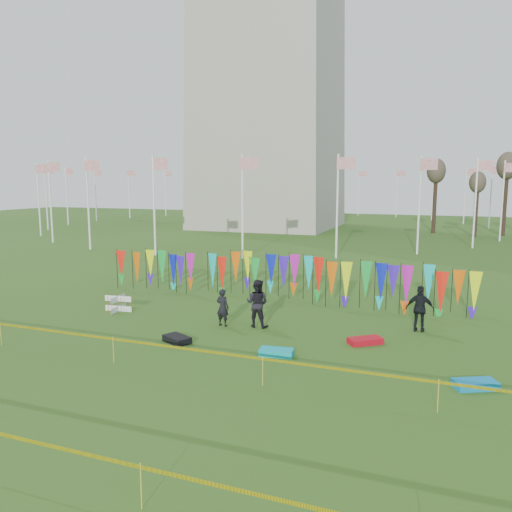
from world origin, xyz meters
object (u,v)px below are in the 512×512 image
(person_left, at_px, (223,307))
(kite_bag_red, at_px, (365,341))
(person_right, at_px, (420,309))
(kite_bag_black, at_px, (177,339))
(kite_bag_turquoise, at_px, (276,352))
(box_kite, at_px, (118,304))
(kite_bag_teal, at_px, (475,384))
(person_mid, at_px, (257,303))

(person_left, bearing_deg, kite_bag_red, -174.75)
(person_right, xyz_separation_m, kite_bag_red, (-1.78, -2.32, -0.81))
(person_right, relative_size, kite_bag_black, 1.74)
(person_right, distance_m, kite_bag_turquoise, 6.49)
(box_kite, xyz_separation_m, person_left, (5.45, -0.39, 0.41))
(person_right, bearing_deg, kite_bag_black, 31.96)
(kite_bag_red, relative_size, kite_bag_black, 1.17)
(kite_bag_turquoise, bearing_deg, person_right, 46.47)
(kite_bag_teal, bearing_deg, kite_bag_black, 176.68)
(kite_bag_black, relative_size, kite_bag_teal, 0.88)
(kite_bag_black, bearing_deg, person_left, 75.07)
(kite_bag_turquoise, xyz_separation_m, kite_bag_red, (2.66, 2.35, -0.00))
(box_kite, distance_m, kite_bag_teal, 15.31)
(person_mid, distance_m, kite_bag_turquoise, 3.61)
(kite_bag_turquoise, xyz_separation_m, kite_bag_teal, (6.23, -0.56, 0.00))
(person_left, bearing_deg, kite_bag_turquoise, 148.67)
(person_right, xyz_separation_m, kite_bag_turquoise, (-4.43, -4.67, -0.81))
(kite_bag_teal, bearing_deg, person_left, 161.48)
(box_kite, xyz_separation_m, kite_bag_red, (11.32, -0.64, -0.26))
(kite_bag_turquoise, distance_m, kite_bag_black, 3.89)
(box_kite, relative_size, kite_bag_turquoise, 0.65)
(kite_bag_teal, bearing_deg, box_kite, 166.57)
(kite_bag_black, height_order, kite_bag_teal, kite_bag_black)
(box_kite, relative_size, person_right, 0.40)
(person_mid, height_order, kite_bag_black, person_mid)
(person_mid, relative_size, kite_bag_teal, 1.63)
(kite_bag_teal, bearing_deg, person_mid, 156.22)
(box_kite, bearing_deg, kite_bag_red, -3.24)
(kite_bag_red, distance_m, kite_bag_teal, 4.61)
(person_mid, relative_size, kite_bag_black, 1.86)
(person_left, distance_m, kite_bag_teal, 9.98)
(person_left, height_order, kite_bag_turquoise, person_left)
(person_left, height_order, person_right, person_right)
(person_mid, bearing_deg, kite_bag_black, 56.74)
(kite_bag_turquoise, height_order, kite_bag_teal, kite_bag_teal)
(kite_bag_black, bearing_deg, kite_bag_red, 19.56)
(box_kite, relative_size, person_mid, 0.38)
(kite_bag_turquoise, relative_size, kite_bag_black, 1.08)
(kite_bag_turquoise, bearing_deg, person_left, 141.00)
(person_right, height_order, kite_bag_turquoise, person_right)
(box_kite, height_order, kite_bag_turquoise, box_kite)
(person_left, distance_m, kite_bag_black, 2.74)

